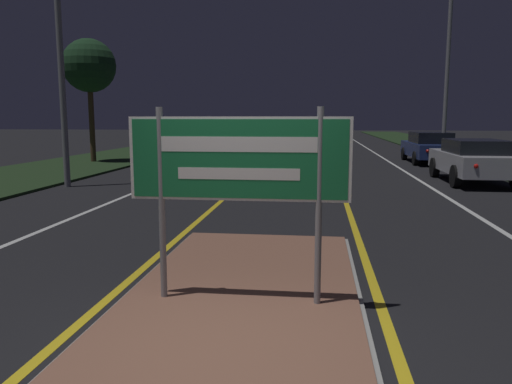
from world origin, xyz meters
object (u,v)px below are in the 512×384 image
Objects in this scene: car_receding_0 at (473,159)px; car_receding_1 at (429,147)px; car_approaching_0 at (219,154)px; highway_sign at (239,166)px.

car_receding_1 is at bearing 88.88° from car_receding_0.
car_receding_1 is (0.14, 7.13, -0.01)m from car_receding_0.
car_approaching_0 is (-8.51, -6.43, 0.06)m from car_receding_1.
highway_sign is 12.42m from car_approaching_0.
car_receding_0 is at bearing -4.77° from car_approaching_0.
car_approaching_0 is at bearing 175.23° from car_receding_0.
car_receding_0 is 0.92× the size of car_approaching_0.
highway_sign is 0.49× the size of car_receding_1.
car_receding_0 is at bearing 63.24° from highway_sign.
car_receding_0 is 0.93× the size of car_receding_1.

